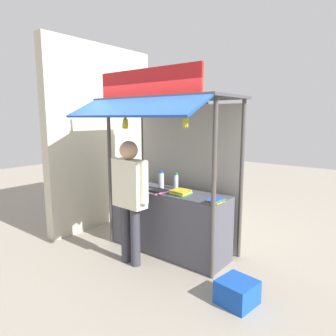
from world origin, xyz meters
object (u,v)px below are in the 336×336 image
magazine_stack_right (215,201)px  banana_bunch_inner_left (186,122)px  magazine_stack_back_left (156,192)px  vendor_person (130,191)px  water_bottle_mid_left (161,181)px  plastic_crate (237,292)px  water_bottle_rear_center (176,181)px  magazine_stack_front_left (181,192)px  banana_bunch_rightmost (125,124)px  water_bottle_back_right (134,177)px

magazine_stack_right → banana_bunch_inner_left: size_ratio=0.99×
magazine_stack_back_left → vendor_person: (-0.09, -0.45, 0.07)m
water_bottle_mid_left → magazine_stack_back_left: (0.08, -0.22, -0.12)m
banana_bunch_inner_left → plastic_crate: size_ratio=0.74×
water_bottle_rear_center → banana_bunch_inner_left: (0.58, -0.58, 0.92)m
water_bottle_mid_left → water_bottle_rear_center: size_ratio=1.15×
water_bottle_mid_left → vendor_person: 0.67m
magazine_stack_back_left → plastic_crate: bearing=-14.8°
water_bottle_mid_left → magazine_stack_front_left: water_bottle_mid_left is taller
water_bottle_mid_left → magazine_stack_front_left: (0.42, -0.08, -0.10)m
water_bottle_mid_left → magazine_stack_front_left: 0.44m
water_bottle_rear_center → banana_bunch_rightmost: size_ratio=0.78×
magazine_stack_front_left → plastic_crate: bearing=-24.9°
magazine_stack_front_left → magazine_stack_back_left: size_ratio=0.88×
water_bottle_mid_left → magazine_stack_right: size_ratio=1.02×
magazine_stack_front_left → banana_bunch_inner_left: bearing=-47.4°
water_bottle_mid_left → water_bottle_rear_center: water_bottle_mid_left is taller
water_bottle_rear_center → banana_bunch_inner_left: 1.23m
magazine_stack_front_left → magazine_stack_back_left: 0.37m
banana_bunch_inner_left → banana_bunch_rightmost: bearing=-179.9°
magazine_stack_right → plastic_crate: size_ratio=0.74×
magazine_stack_back_left → banana_bunch_rightmost: size_ratio=0.96×
water_bottle_back_right → magazine_stack_back_left: water_bottle_back_right is taller
banana_bunch_rightmost → water_bottle_back_right: bearing=121.6°
water_bottle_rear_center → vendor_person: bearing=-101.6°
magazine_stack_front_left → plastic_crate: (1.17, -0.54, -0.85)m
magazine_stack_back_left → banana_bunch_inner_left: bearing=-16.7°
vendor_person → water_bottle_back_right: bearing=-46.9°
plastic_crate → banana_bunch_rightmost: bearing=174.0°
water_bottle_rear_center → banana_bunch_inner_left: size_ratio=0.89×
water_bottle_mid_left → magazine_stack_front_left: bearing=-10.2°
banana_bunch_rightmost → plastic_crate: (1.93, -0.20, -1.83)m
magazine_stack_back_left → water_bottle_back_right: bearing=162.2°
water_bottle_back_right → magazine_stack_right: (1.61, -0.14, -0.09)m
magazine_stack_back_left → plastic_crate: size_ratio=0.81×
water_bottle_back_right → banana_bunch_inner_left: 1.66m
water_bottle_rear_center → water_bottle_back_right: bearing=-167.1°
banana_bunch_inner_left → vendor_person: banana_bunch_inner_left is taller
water_bottle_back_right → banana_bunch_inner_left: (1.32, -0.41, 0.92)m
vendor_person → magazine_stack_right: bearing=-150.8°
magazine_stack_front_left → magazine_stack_right: size_ratio=0.97×
water_bottle_rear_center → plastic_crate: 1.89m
water_bottle_mid_left → magazine_stack_back_left: bearing=-69.2°
water_bottle_rear_center → magazine_stack_right: size_ratio=0.89×
plastic_crate → banana_bunch_inner_left: bearing=166.6°
banana_bunch_rightmost → vendor_person: 1.00m
vendor_person → plastic_crate: size_ratio=4.56×
plastic_crate → water_bottle_back_right: bearing=164.3°
water_bottle_back_right → magazine_stack_right: 1.62m
magazine_stack_front_left → magazine_stack_right: 0.61m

